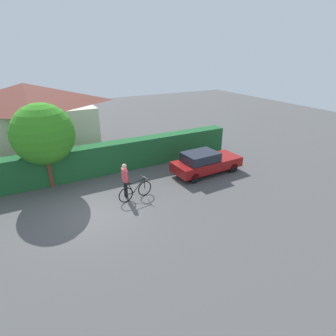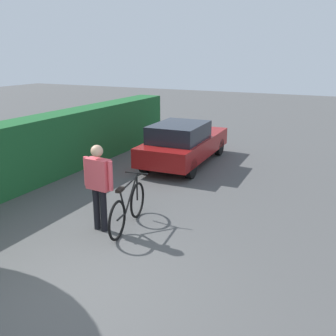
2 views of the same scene
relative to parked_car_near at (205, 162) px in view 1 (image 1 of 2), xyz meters
name	(u,v)px [view 1 (image 1 of 2)]	position (x,y,z in m)	size (l,w,h in m)	color
ground_plane	(93,214)	(-6.81, -1.24, -0.68)	(60.00, 60.00, 0.00)	#4B4B4B
hedge_row	(72,164)	(-6.81, 2.88, 0.17)	(19.92, 0.90, 1.71)	#1C572A
house_distant	(29,119)	(-8.25, 8.43, 1.70)	(8.22, 5.81, 4.67)	beige
parked_car_near	(205,162)	(0.00, 0.00, 0.00)	(4.14, 1.78, 1.34)	maroon
bicycle	(135,191)	(-4.65, -0.86, -0.27)	(1.80, 0.52, 0.99)	black
person_rider	(125,178)	(-4.98, -0.44, 0.33)	(0.24, 0.68, 1.71)	black
tree_kerbside	(43,134)	(-7.98, 2.45, 2.14)	(3.01, 3.01, 4.33)	brown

